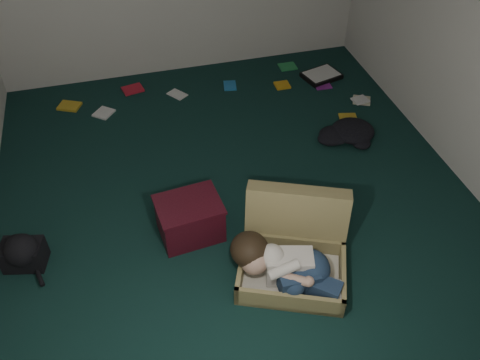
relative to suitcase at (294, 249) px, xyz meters
name	(u,v)px	position (x,y,z in m)	size (l,w,h in m)	color
floor	(235,198)	(-0.24, 0.79, -0.17)	(4.50, 4.50, 0.00)	#0F2C27
suitcase	(294,249)	(0.00, 0.00, 0.00)	(0.99, 0.98, 0.56)	#9D8E56
person	(285,265)	(-0.12, -0.16, 0.04)	(0.73, 0.62, 0.35)	silver
maroon_bin	(190,219)	(-0.68, 0.50, 0.00)	(0.53, 0.43, 0.34)	#410D18
backpack	(23,254)	(-1.94, 0.52, -0.05)	(0.38, 0.30, 0.23)	black
clothing_pile	(347,140)	(0.97, 1.20, -0.09)	(0.47, 0.38, 0.15)	black
paper_tray	(321,75)	(1.21, 2.42, -0.14)	(0.47, 0.40, 0.06)	black
book_scatter	(241,92)	(0.24, 2.35, -0.16)	(3.19, 1.34, 0.02)	gold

